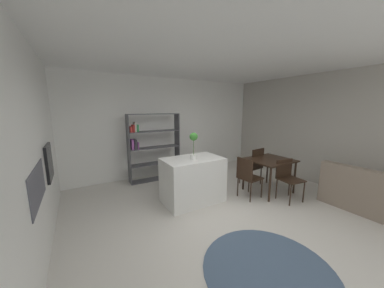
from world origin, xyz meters
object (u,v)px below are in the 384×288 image
at_px(potted_plant_on_island, 194,143).
at_px(dining_chair_island_side, 247,175).
at_px(open_bookshelf, 151,146).
at_px(dining_table, 269,163).
at_px(kitchen_island, 193,180).
at_px(dining_chair_near, 288,176).
at_px(dining_chair_far, 254,164).
at_px(built_in_oven, 49,162).

distance_m(potted_plant_on_island, dining_chair_island_side, 1.40).
distance_m(open_bookshelf, dining_table, 3.03).
distance_m(kitchen_island, potted_plant_on_island, 0.81).
height_order(kitchen_island, potted_plant_on_island, potted_plant_on_island).
distance_m(potted_plant_on_island, dining_chair_near, 2.16).
bearing_deg(dining_chair_island_side, dining_chair_far, -62.06).
bearing_deg(dining_chair_near, kitchen_island, 159.51).
height_order(dining_chair_far, dining_chair_island_side, dining_chair_far).
bearing_deg(potted_plant_on_island, open_bookshelf, 100.34).
relative_size(potted_plant_on_island, dining_chair_island_side, 0.60).
relative_size(kitchen_island, dining_chair_far, 1.27).
bearing_deg(potted_plant_on_island, dining_chair_far, 1.35).
bearing_deg(dining_table, dining_chair_near, -88.66).
bearing_deg(dining_chair_island_side, dining_table, -94.32).
xyz_separation_m(dining_table, dining_chair_near, (0.01, -0.47, -0.17)).
relative_size(built_in_oven, dining_table, 0.62).
distance_m(dining_chair_far, dining_chair_near, 0.93).
relative_size(built_in_oven, potted_plant_on_island, 1.11).
xyz_separation_m(open_bookshelf, dining_chair_far, (2.14, -1.68, -0.40)).
bearing_deg(built_in_oven, open_bookshelf, 30.42).
bearing_deg(open_bookshelf, kitchen_island, -78.83).
distance_m(kitchen_island, dining_table, 1.88).
bearing_deg(dining_chair_island_side, built_in_oven, 70.74).
xyz_separation_m(potted_plant_on_island, dining_chair_island_side, (1.11, -0.42, -0.74)).
bearing_deg(dining_chair_near, dining_chair_island_side, 154.30).
relative_size(built_in_oven, dining_chair_near, 0.69).
bearing_deg(dining_chair_far, dining_chair_near, 84.27).
distance_m(dining_table, dining_chair_island_side, 0.73).
xyz_separation_m(kitchen_island, open_bookshelf, (-0.33, 1.66, 0.50)).
height_order(potted_plant_on_island, dining_chair_far, potted_plant_on_island).
bearing_deg(dining_chair_near, potted_plant_on_island, 161.24).
bearing_deg(potted_plant_on_island, dining_chair_near, -25.82).
relative_size(built_in_oven, dining_chair_far, 0.62).
relative_size(dining_table, dining_chair_island_side, 1.07).
distance_m(built_in_oven, dining_table, 4.36).
height_order(kitchen_island, dining_chair_far, dining_chair_far).
relative_size(kitchen_island, open_bookshelf, 0.67).
relative_size(open_bookshelf, dining_chair_far, 1.88).
distance_m(open_bookshelf, dining_chair_near, 3.40).
bearing_deg(dining_chair_near, open_bookshelf, 136.44).
height_order(potted_plant_on_island, dining_chair_near, potted_plant_on_island).
bearing_deg(dining_chair_island_side, open_bookshelf, 28.53).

